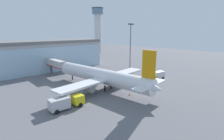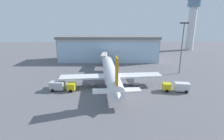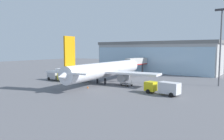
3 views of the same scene
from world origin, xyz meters
name	(u,v)px [view 2 (image 2 of 3)]	position (x,y,z in m)	size (l,w,h in m)	color
ground	(112,93)	(0.00, 0.00, 0.00)	(240.00, 240.00, 0.00)	slate
terminal_building	(108,48)	(-0.01, 41.74, 6.07)	(49.45, 16.03, 12.13)	#A2A2A2
jet_bridge	(104,56)	(-1.95, 29.06, 4.51)	(3.14, 11.67, 5.90)	beige
control_tower	(192,21)	(55.45, 71.23, 18.76)	(8.45, 8.45, 32.24)	silver
apron_light_mast	(182,44)	(26.46, 17.73, 11.17)	(3.20, 0.40, 18.84)	#59595E
airplane	(111,74)	(0.06, 6.49, 3.56)	(30.84, 36.30, 11.84)	silver
catering_truck	(62,86)	(-14.19, 2.30, 1.47)	(7.50, 3.16, 2.65)	yellow
fuel_truck	(177,87)	(18.54, 0.42, 1.47)	(7.57, 3.50, 2.65)	yellow
baggage_cart	(134,84)	(7.20, 5.46, 0.50)	(3.12, 2.28, 1.50)	gray
safety_cone_nose	(116,96)	(1.21, -2.29, 0.28)	(0.36, 0.36, 0.55)	orange
safety_cone_wingtip	(160,85)	(15.11, 4.85, 0.28)	(0.36, 0.36, 0.55)	orange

